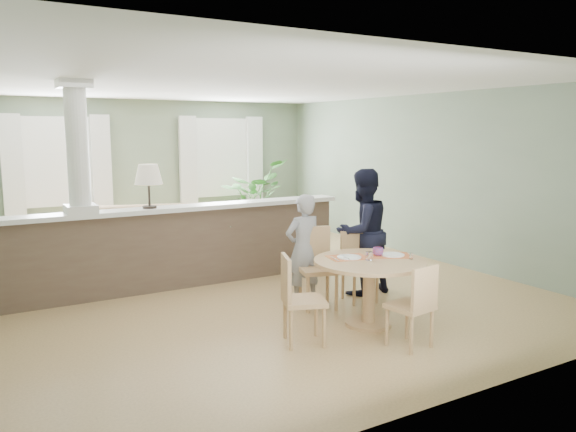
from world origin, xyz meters
TOP-DOWN VIEW (x-y plane):
  - ground at (0.00, 0.00)m, footprint 8.00×8.00m
  - room_shell at (-0.03, 0.63)m, footprint 7.02×8.02m
  - pony_wall at (-0.99, 0.20)m, footprint 5.32×0.38m
  - sofa at (-0.23, 1.80)m, footprint 3.23×1.99m
  - houseplant at (1.97, 3.17)m, footprint 1.82×1.80m
  - dining_table at (0.60, -2.28)m, footprint 1.21×1.21m
  - chair_far_boy at (0.48, -1.41)m, footprint 0.54×0.54m
  - chair_far_man at (1.07, -1.47)m, footprint 0.45×0.45m
  - chair_near at (0.56, -3.04)m, footprint 0.43×0.43m
  - chair_side at (-0.36, -2.35)m, footprint 0.52×0.52m
  - child_person at (0.40, -1.24)m, footprint 0.50×0.33m
  - man_person at (1.28, -1.28)m, footprint 0.84×0.68m

SIDE VIEW (x-z plane):
  - ground at x=0.00m, z-range 0.00..0.00m
  - sofa at x=-0.23m, z-range 0.00..0.88m
  - chair_near at x=0.56m, z-range 0.04..0.88m
  - chair_far_man at x=1.07m, z-range 0.04..0.91m
  - chair_side at x=-0.36m, z-range 0.05..0.94m
  - chair_far_boy at x=0.48m, z-range 0.05..1.00m
  - dining_table at x=0.60m, z-range 0.17..0.99m
  - child_person at x=0.40m, z-range 0.00..1.35m
  - pony_wall at x=-0.99m, z-range -0.64..2.06m
  - houseplant at x=1.97m, z-range 0.00..1.53m
  - man_person at x=1.28m, z-range 0.00..1.63m
  - room_shell at x=-0.03m, z-range 0.46..3.17m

